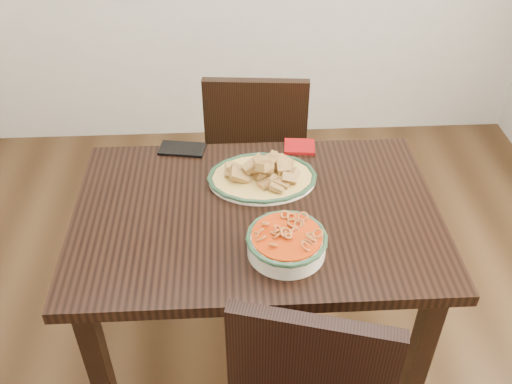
{
  "coord_description": "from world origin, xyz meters",
  "views": [
    {
      "loc": [
        0.05,
        -1.27,
        1.92
      ],
      "look_at": [
        0.12,
        0.12,
        0.81
      ],
      "focal_mm": 40.0,
      "sensor_mm": 36.0,
      "label": 1
    }
  ],
  "objects_px": {
    "dining_table": "(256,234)",
    "chair_far": "(257,148)",
    "noodle_bowl": "(287,241)",
    "smartphone": "(182,149)",
    "fish_plate": "(262,170)"
  },
  "relations": [
    {
      "from": "dining_table",
      "to": "smartphone",
      "type": "relative_size",
      "value": 7.15
    },
    {
      "from": "smartphone",
      "to": "dining_table",
      "type": "bearing_deg",
      "value": -45.13
    },
    {
      "from": "dining_table",
      "to": "chair_far",
      "type": "bearing_deg",
      "value": 86.84
    },
    {
      "from": "smartphone",
      "to": "noodle_bowl",
      "type": "bearing_deg",
      "value": -49.35
    },
    {
      "from": "dining_table",
      "to": "chair_far",
      "type": "xyz_separation_m",
      "value": [
        0.04,
        0.72,
        -0.15
      ]
    },
    {
      "from": "chair_far",
      "to": "fish_plate",
      "type": "distance_m",
      "value": 0.64
    },
    {
      "from": "noodle_bowl",
      "to": "smartphone",
      "type": "distance_m",
      "value": 0.64
    },
    {
      "from": "dining_table",
      "to": "noodle_bowl",
      "type": "bearing_deg",
      "value": -67.84
    },
    {
      "from": "chair_far",
      "to": "noodle_bowl",
      "type": "distance_m",
      "value": 0.96
    },
    {
      "from": "noodle_bowl",
      "to": "chair_far",
      "type": "bearing_deg",
      "value": 92.34
    },
    {
      "from": "smartphone",
      "to": "fish_plate",
      "type": "bearing_deg",
      "value": -25.79
    },
    {
      "from": "fish_plate",
      "to": "noodle_bowl",
      "type": "height_order",
      "value": "fish_plate"
    },
    {
      "from": "dining_table",
      "to": "fish_plate",
      "type": "height_order",
      "value": "fish_plate"
    },
    {
      "from": "dining_table",
      "to": "fish_plate",
      "type": "bearing_deg",
      "value": 79.76
    },
    {
      "from": "smartphone",
      "to": "chair_far",
      "type": "bearing_deg",
      "value": 60.92
    }
  ]
}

